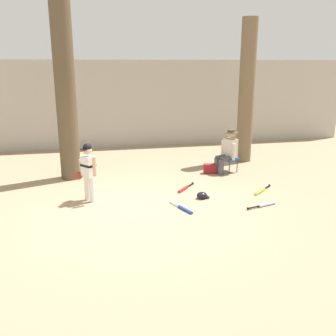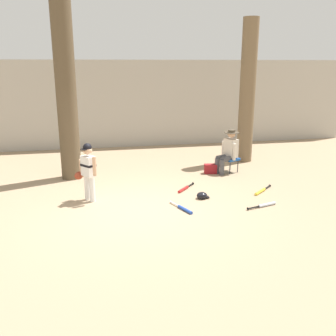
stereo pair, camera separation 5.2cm
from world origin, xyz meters
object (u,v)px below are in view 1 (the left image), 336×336
object	(u,v)px
folding_stool	(230,159)
bat_yellow_trainer	(261,191)
young_ballplayer	(88,169)
batting_helmet_black	(202,196)
bat_aluminum_silver	(265,205)
bat_blue_youth	(183,209)
handbag_beside_stool	(210,169)
tree_behind_spectator	(246,101)
tree_near_player	(65,86)
bat_red_barrel	(184,188)
seated_spectator	(228,150)

from	to	relation	value
folding_stool	bat_yellow_trainer	xyz separation A→B (m)	(0.11, -1.81, -0.33)
young_ballplayer	batting_helmet_black	distance (m)	2.61
bat_aluminum_silver	bat_blue_youth	bearing A→B (deg)	175.02
handbag_beside_stool	batting_helmet_black	xyz separation A→B (m)	(-0.82, -1.92, -0.06)
tree_behind_spectator	young_ballplayer	world-z (taller)	tree_behind_spectator
young_ballplayer	handbag_beside_stool	size ratio (longest dim) A/B	3.84
bat_blue_youth	batting_helmet_black	distance (m)	0.83
bat_blue_youth	folding_stool	bearing A→B (deg)	51.97
batting_helmet_black	handbag_beside_stool	bearing A→B (deg)	66.95
tree_behind_spectator	handbag_beside_stool	bearing A→B (deg)	-141.65
handbag_beside_stool	bat_yellow_trainer	bearing A→B (deg)	-68.83
tree_near_player	bat_red_barrel	xyz separation A→B (m)	(2.71, -1.60, -2.37)
bat_red_barrel	tree_behind_spectator	bearing A→B (deg)	43.59
handbag_beside_stool	tree_behind_spectator	bearing A→B (deg)	38.35
tree_behind_spectator	bat_yellow_trainer	world-z (taller)	tree_behind_spectator
seated_spectator	folding_stool	bearing A→B (deg)	22.81
bat_yellow_trainer	bat_red_barrel	xyz separation A→B (m)	(-1.75, 0.54, 0.00)
bat_yellow_trainer	bat_blue_youth	world-z (taller)	same
bat_aluminum_silver	tree_near_player	bearing A→B (deg)	143.73
bat_aluminum_silver	batting_helmet_black	bearing A→B (deg)	147.74
seated_spectator	bat_yellow_trainer	world-z (taller)	seated_spectator
tree_near_player	seated_spectator	bearing A→B (deg)	-4.99
young_ballplayer	bat_blue_youth	size ratio (longest dim) A/B	1.75
handbag_beside_stool	bat_aluminum_silver	world-z (taller)	handbag_beside_stool
bat_red_barrel	bat_yellow_trainer	bearing A→B (deg)	-17.24
tree_near_player	bat_blue_youth	bearing A→B (deg)	-50.55
bat_aluminum_silver	batting_helmet_black	distance (m)	1.39
bat_aluminum_silver	batting_helmet_black	world-z (taller)	batting_helmet_black
tree_near_player	tree_behind_spectator	distance (m)	5.33
tree_behind_spectator	batting_helmet_black	distance (m)	4.24
bat_blue_youth	young_ballplayer	bearing A→B (deg)	152.85
bat_red_barrel	folding_stool	bearing A→B (deg)	37.74
young_ballplayer	seated_spectator	xyz separation A→B (m)	(3.80, 1.52, -0.10)
young_ballplayer	tree_near_player	bearing A→B (deg)	103.41
young_ballplayer	seated_spectator	distance (m)	4.10
tree_near_player	folding_stool	world-z (taller)	tree_near_player
young_ballplayer	folding_stool	distance (m)	4.21
folding_stool	batting_helmet_black	bearing A→B (deg)	-125.73
young_ballplayer	bat_aluminum_silver	bearing A→B (deg)	-17.17
tree_near_player	bat_yellow_trainer	world-z (taller)	tree_near_player
folding_stool	bat_yellow_trainer	bearing A→B (deg)	-86.63
batting_helmet_black	bat_yellow_trainer	bearing A→B (deg)	5.19
batting_helmet_black	tree_behind_spectator	bearing A→B (deg)	53.42
tree_behind_spectator	bat_yellow_trainer	bearing A→B (deg)	-104.86
seated_spectator	tree_behind_spectator	bearing A→B (deg)	50.21
bat_aluminum_silver	bat_yellow_trainer	bearing A→B (deg)	69.32
bat_yellow_trainer	bat_blue_youth	xyz separation A→B (m)	(-2.09, -0.73, 0.00)
tree_near_player	handbag_beside_stool	world-z (taller)	tree_near_player
bat_blue_youth	bat_red_barrel	distance (m)	1.31
tree_behind_spectator	bat_red_barrel	xyz separation A→B (m)	(-2.53, -2.41, -1.82)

